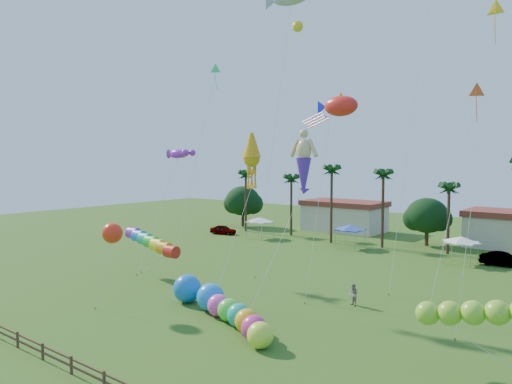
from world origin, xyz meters
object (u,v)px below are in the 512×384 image
Objects in this scene: car_a at (223,230)px; blue_ball at (187,288)px; caterpillar_inflatable at (232,312)px; car_b at (503,259)px; spectator_b at (353,295)px.

blue_ball is (21.79, -28.21, 0.44)m from car_a.
blue_ball is (-6.38, 1.81, 0.26)m from caterpillar_inflatable.
car_b is 2.57× the size of spectator_b.
car_b is at bearing -98.20° from car_a.
blue_ball reaches higher than car_b.
spectator_b is (-5.85, -22.90, 0.14)m from car_b.
caterpillar_inflatable is at bearing 159.65° from car_b.
caterpillar_inflatable is (-10.39, -32.22, 0.13)m from car_b.
car_a is 35.65m from blue_ball.
blue_ball reaches higher than spectator_b.
car_a is 38.71m from spectator_b.
car_b is 33.85m from caterpillar_inflatable.
spectator_b is (32.71, -20.71, 0.19)m from car_a.
blue_ball is at bearing -114.33° from spectator_b.
car_a is 41.17m from caterpillar_inflatable.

